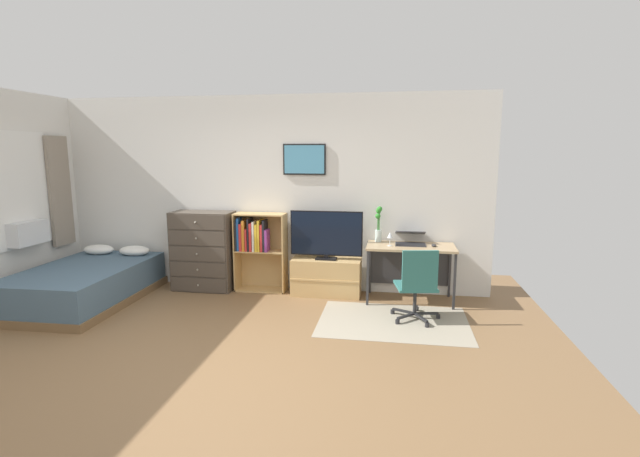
# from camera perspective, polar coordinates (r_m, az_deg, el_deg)

# --- Properties ---
(ground_plane) EXTENTS (7.20, 7.20, 0.00)m
(ground_plane) POSITION_cam_1_polar(r_m,az_deg,el_deg) (4.61, -14.63, -15.53)
(ground_plane) COLOR brown
(wall_back_with_posters) EXTENTS (6.12, 0.09, 2.70)m
(wall_back_with_posters) POSITION_cam_1_polar(r_m,az_deg,el_deg) (6.50, -6.41, 4.38)
(wall_back_with_posters) COLOR silver
(wall_back_with_posters) RESTS_ON ground_plane
(area_rug) EXTENTS (1.70, 1.20, 0.01)m
(area_rug) POSITION_cam_1_polar(r_m,az_deg,el_deg) (5.43, 9.11, -11.35)
(area_rug) COLOR #9E937F
(area_rug) RESTS_ON ground_plane
(bed) EXTENTS (1.31, 2.04, 0.60)m
(bed) POSITION_cam_1_polar(r_m,az_deg,el_deg) (6.71, -27.15, -6.12)
(bed) COLOR brown
(bed) RESTS_ON ground_plane
(dresser) EXTENTS (0.84, 0.46, 1.11)m
(dresser) POSITION_cam_1_polar(r_m,az_deg,el_deg) (6.66, -14.31, -2.70)
(dresser) COLOR #4C4238
(dresser) RESTS_ON ground_plane
(bookshelf) EXTENTS (0.71, 0.30, 1.09)m
(bookshelf) POSITION_cam_1_polar(r_m,az_deg,el_deg) (6.43, -7.89, -1.90)
(bookshelf) COLOR tan
(bookshelf) RESTS_ON ground_plane
(tv_stand) EXTENTS (0.93, 0.41, 0.50)m
(tv_stand) POSITION_cam_1_polar(r_m,az_deg,el_deg) (6.26, 0.81, -6.04)
(tv_stand) COLOR tan
(tv_stand) RESTS_ON ground_plane
(television) EXTENTS (0.97, 0.16, 0.66)m
(television) POSITION_cam_1_polar(r_m,az_deg,el_deg) (6.11, 0.79, -0.83)
(television) COLOR black
(television) RESTS_ON tv_stand
(desk) EXTENTS (1.12, 0.59, 0.74)m
(desk) POSITION_cam_1_polar(r_m,az_deg,el_deg) (6.10, 11.19, -3.22)
(desk) COLOR tan
(desk) RESTS_ON ground_plane
(office_chair) EXTENTS (0.58, 0.57, 0.86)m
(office_chair) POSITION_cam_1_polar(r_m,az_deg,el_deg) (5.34, 12.02, -6.68)
(office_chair) COLOR #232326
(office_chair) RESTS_ON ground_plane
(laptop) EXTENTS (0.39, 0.42, 0.17)m
(laptop) POSITION_cam_1_polar(r_m,az_deg,el_deg) (6.10, 11.20, -1.26)
(laptop) COLOR #333338
(laptop) RESTS_ON desk
(computer_mouse) EXTENTS (0.06, 0.10, 0.03)m
(computer_mouse) POSITION_cam_1_polar(r_m,az_deg,el_deg) (5.99, 14.00, -2.05)
(computer_mouse) COLOR #262628
(computer_mouse) RESTS_ON desk
(bamboo_vase) EXTENTS (0.09, 0.10, 0.48)m
(bamboo_vase) POSITION_cam_1_polar(r_m,az_deg,el_deg) (6.15, 7.30, 0.40)
(bamboo_vase) COLOR silver
(bamboo_vase) RESTS_ON desk
(wine_glass) EXTENTS (0.07, 0.07, 0.18)m
(wine_glass) POSITION_cam_1_polar(r_m,az_deg,el_deg) (5.90, 8.72, -0.88)
(wine_glass) COLOR silver
(wine_glass) RESTS_ON desk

